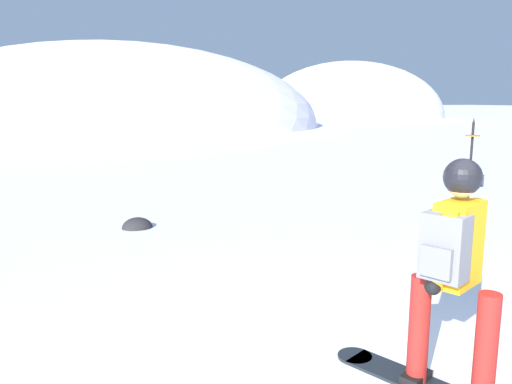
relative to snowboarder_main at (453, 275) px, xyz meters
The scene contains 5 objects.
ridge_peak_main 38.70m from the snowboarder_main, 86.05° to the left, with size 32.17×28.95×12.72m.
ridge_peak_far 57.30m from the snowboarder_main, 57.90° to the left, with size 21.98×19.78×12.84m.
snowboarder_main is the anchor object (origin of this frame).
piste_marker_near 4.46m from the snowboarder_main, 43.74° to the left, with size 0.20×0.20×1.84m.
rock_mid 5.96m from the snowboarder_main, 101.69° to the left, with size 0.50×0.43×0.35m.
Camera 1 is at (-2.14, -1.84, 2.09)m, focal length 35.67 mm.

